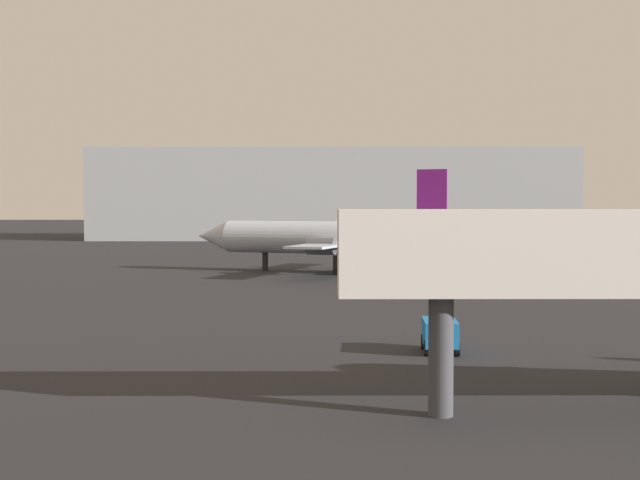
% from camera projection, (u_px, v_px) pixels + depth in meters
% --- Properties ---
extents(airplane_far_left, '(24.56, 19.09, 8.66)m').
position_uv_depth(airplane_far_left, '(330.00, 238.00, 76.39)').
color(airplane_far_left, '#B2BCCC').
rests_on(airplane_far_left, ground_plane).
extents(baggage_cart, '(1.48, 2.46, 1.30)m').
position_uv_depth(baggage_cart, '(436.00, 333.00, 35.70)').
color(baggage_cart, '#1972BF').
rests_on(baggage_cart, ground_plane).
extents(terminal_building, '(76.97, 22.66, 14.54)m').
position_uv_depth(terminal_building, '(329.00, 195.00, 150.02)').
color(terminal_building, '#999EA3').
rests_on(terminal_building, ground_plane).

